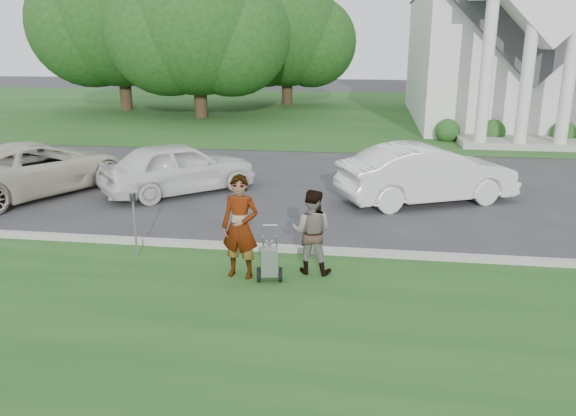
% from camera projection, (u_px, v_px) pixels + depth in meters
% --- Properties ---
extents(ground, '(120.00, 120.00, 0.00)m').
position_uv_depth(ground, '(266.00, 261.00, 11.54)').
color(ground, '#333335').
rests_on(ground, ground).
extents(grass_strip, '(80.00, 7.00, 0.01)m').
position_uv_depth(grass_strip, '(231.00, 332.00, 8.69)').
color(grass_strip, '#1F4D1A').
rests_on(grass_strip, ground).
extents(church_lawn, '(80.00, 30.00, 0.01)m').
position_uv_depth(church_lawn, '(340.00, 110.00, 37.16)').
color(church_lawn, '#1F4D1A').
rests_on(church_lawn, ground).
extents(curb, '(80.00, 0.18, 0.15)m').
position_uv_depth(curb, '(271.00, 248.00, 12.04)').
color(curb, '#9E9E93').
rests_on(curb, ground).
extents(church, '(9.19, 19.00, 24.10)m').
position_uv_depth(church, '(504.00, 11.00, 30.54)').
color(church, white).
rests_on(church, ground).
extents(tree_left, '(10.63, 8.40, 9.71)m').
position_uv_depth(tree_left, '(197.00, 28.00, 32.07)').
color(tree_left, '#332316').
rests_on(tree_left, ground).
extents(tree_far, '(11.64, 9.20, 10.73)m').
position_uv_depth(tree_far, '(120.00, 20.00, 35.58)').
color(tree_far, '#332316').
rests_on(tree_far, ground).
extents(tree_back, '(9.61, 7.60, 8.89)m').
position_uv_depth(tree_back, '(287.00, 36.00, 39.21)').
color(tree_back, '#332316').
rests_on(tree_back, ground).
extents(striping_cart, '(0.53, 0.98, 0.87)m').
position_uv_depth(striping_cart, '(270.00, 263.00, 10.45)').
color(striping_cart, black).
rests_on(striping_cart, ground).
extents(person_left, '(0.78, 0.57, 1.98)m').
position_uv_depth(person_left, '(240.00, 228.00, 10.49)').
color(person_left, '#999999').
rests_on(person_left, ground).
extents(person_right, '(0.86, 0.70, 1.66)m').
position_uv_depth(person_right, '(311.00, 232.00, 10.73)').
color(person_right, '#999999').
rests_on(person_right, ground).
extents(parking_meter_near, '(0.10, 0.09, 1.42)m').
position_uv_depth(parking_meter_near, '(134.00, 217.00, 11.43)').
color(parking_meter_near, gray).
rests_on(parking_meter_near, ground).
extents(car_a, '(4.81, 6.13, 1.55)m').
position_uv_depth(car_a, '(36.00, 168.00, 16.50)').
color(car_a, beige).
rests_on(car_a, ground).
extents(car_b, '(4.61, 4.38, 1.55)m').
position_uv_depth(car_b, '(179.00, 167.00, 16.55)').
color(car_b, silver).
rests_on(car_b, ground).
extents(car_d, '(5.19, 3.59, 1.62)m').
position_uv_depth(car_d, '(427.00, 174.00, 15.60)').
color(car_d, silver).
rests_on(car_d, ground).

